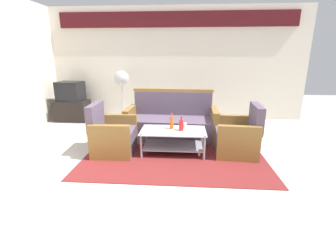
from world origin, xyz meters
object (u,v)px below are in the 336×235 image
object	(u,v)px
television	(70,91)
bottle_orange	(172,123)
bottle_red	(181,125)
pedestal_fan	(122,81)
armchair_right	(238,137)
couch	(172,123)
armchair_left	(113,136)
coffee_table	(173,138)
cup	(184,126)
tv_stand	(73,111)

from	to	relation	value
television	bottle_orange	bearing A→B (deg)	152.44
bottle_red	pedestal_fan	xyz separation A→B (m)	(-1.50, 1.90, 0.51)
armchair_right	couch	bearing A→B (deg)	63.40
armchair_left	coffee_table	world-z (taller)	armchair_left
armchair_left	television	xyz separation A→B (m)	(-1.63, 1.89, 0.47)
armchair_left	cup	bearing A→B (deg)	93.99
couch	tv_stand	bearing A→B (deg)	-21.08
bottle_red	pedestal_fan	distance (m)	2.47
coffee_table	bottle_orange	bearing A→B (deg)	109.52
couch	bottle_red	distance (m)	0.79
armchair_left	armchair_right	bearing A→B (deg)	90.64
coffee_table	television	size ratio (longest dim) A/B	1.71
armchair_left	bottle_red	distance (m)	1.20
bottle_orange	cup	bearing A→B (deg)	0.63
couch	tv_stand	distance (m)	2.84
television	cup	bearing A→B (deg)	154.53
couch	bottle_red	xyz separation A→B (m)	(0.20, -0.74, 0.19)
bottle_red	bottle_orange	world-z (taller)	bottle_orange
armchair_right	pedestal_fan	distance (m)	3.16
coffee_table	tv_stand	bearing A→B (deg)	145.40
armchair_right	cup	xyz separation A→B (m)	(-0.91, 0.03, 0.17)
armchair_left	television	world-z (taller)	television
cup	armchair_right	bearing A→B (deg)	-1.86
bottle_orange	pedestal_fan	size ratio (longest dim) A/B	0.22
bottle_red	bottle_orange	bearing A→B (deg)	151.62
tv_stand	television	world-z (taller)	television
coffee_table	bottle_red	distance (m)	0.27
coffee_table	television	world-z (taller)	television
armchair_right	coffee_table	world-z (taller)	armchair_right
armchair_right	television	world-z (taller)	television
armchair_left	pedestal_fan	bearing A→B (deg)	-172.52
tv_stand	pedestal_fan	xyz separation A→B (m)	(1.31, 0.05, 0.75)
bottle_orange	coffee_table	bearing A→B (deg)	-70.48
television	pedestal_fan	bearing A→B (deg)	-171.87
armchair_left	tv_stand	bearing A→B (deg)	-141.14
armchair_left	coffee_table	bearing A→B (deg)	89.95
tv_stand	television	distance (m)	0.50
coffee_table	bottle_red	bearing A→B (deg)	0.64
armchair_right	television	distance (m)	4.20
armchair_right	television	size ratio (longest dim) A/B	1.32
bottle_red	pedestal_fan	bearing A→B (deg)	128.42
tv_stand	television	size ratio (longest dim) A/B	1.24
couch	armchair_right	bearing A→B (deg)	151.64
cup	television	distance (m)	3.37
couch	armchair_left	world-z (taller)	couch
cup	bottle_red	bearing A→B (deg)	-119.05
coffee_table	tv_stand	size ratio (longest dim) A/B	1.38
bottle_orange	pedestal_fan	distance (m)	2.30
armchair_right	armchair_left	bearing A→B (deg)	96.33
tv_stand	pedestal_fan	distance (m)	1.51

